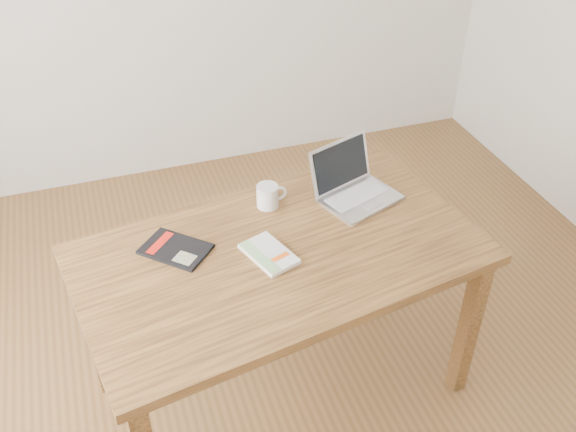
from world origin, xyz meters
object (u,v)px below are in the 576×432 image
object	(u,v)px
desk	(280,269)
coffee_mug	(268,195)
black_guidebook	(176,249)
white_guidebook	(269,254)
laptop	(353,186)

from	to	relation	value
desk	coffee_mug	xyz separation A→B (m)	(0.04, 0.28, 0.14)
black_guidebook	coffee_mug	xyz separation A→B (m)	(0.40, 0.15, 0.04)
coffee_mug	black_guidebook	bearing A→B (deg)	-161.89
coffee_mug	white_guidebook	bearing A→B (deg)	-110.27
white_guidebook	laptop	xyz separation A→B (m)	(0.43, 0.25, 0.04)
black_guidebook	coffee_mug	bearing A→B (deg)	-24.63
black_guidebook	laptop	size ratio (longest dim) A/B	0.76
desk	black_guidebook	distance (m)	0.39
desk	white_guidebook	size ratio (longest dim) A/B	6.48
white_guidebook	coffee_mug	xyz separation A→B (m)	(0.09, 0.29, 0.04)
desk	white_guidebook	distance (m)	0.11
coffee_mug	desk	bearing A→B (deg)	-102.02
black_guidebook	white_guidebook	bearing A→B (deg)	-69.73
white_guidebook	coffee_mug	size ratio (longest dim) A/B	1.94
black_guidebook	coffee_mug	distance (m)	0.43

